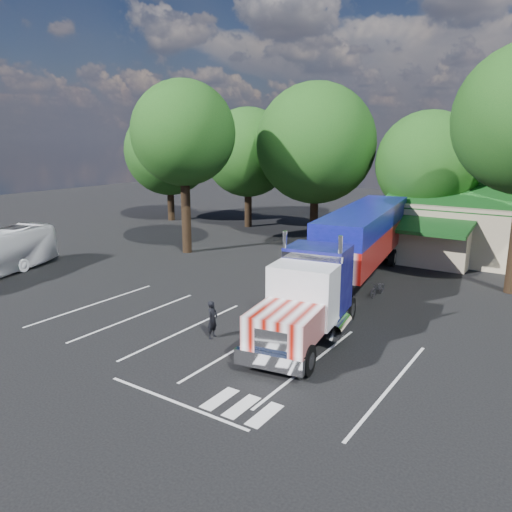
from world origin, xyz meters
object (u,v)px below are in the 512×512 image
Objects in this scene: semi_truck at (353,246)px; woman at (212,319)px; bicycle at (378,288)px; silver_sedan at (438,253)px.

woman is at bearing -111.79° from semi_truck.
woman is 10.48m from bicycle.
bicycle is 0.39× the size of silver_sedan.
semi_truck is 13.31× the size of bicycle.
bicycle is at bearing 174.90° from silver_sedan.
silver_sedan reaches higher than bicycle.
silver_sedan is at bearing 89.23° from bicycle.
semi_truck is 2.71m from bicycle.
semi_truck is 9.67m from silver_sedan.
woman is 1.01× the size of bicycle.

